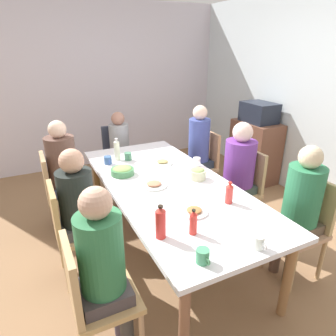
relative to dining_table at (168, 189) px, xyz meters
The scene contains 33 objects.
ground_plane 0.67m from the dining_table, ahead, with size 6.47×6.47×0.00m, color #8B6545.
wall_left 2.83m from the dining_table, behind, with size 0.12×4.56×2.60m, color silver.
dining_table is the anchor object (origin of this frame).
chair_0 1.23m from the dining_table, 131.50° to the right, with size 0.40×0.40×0.90m.
person_0 1.15m from the dining_table, 134.48° to the right, with size 0.30×0.30×1.24m.
chair_1 1.23m from the dining_table, 48.50° to the right, with size 0.40×0.40×0.90m.
person_1 1.15m from the dining_table, 45.47° to the right, with size 0.30×0.30×1.23m.
chair_2 1.23m from the dining_table, 48.50° to the left, with size 0.40×0.40×0.90m.
person_2 1.15m from the dining_table, 45.50° to the left, with size 0.30×0.30×1.22m.
chair_3 1.60m from the dining_table, behind, with size 0.40×0.40×0.90m.
person_3 1.50m from the dining_table, behind, with size 0.30×0.30×1.12m.
chair_4 0.93m from the dining_table, 90.00° to the left, with size 0.40×0.40×0.90m.
person_4 0.82m from the dining_table, 90.00° to the left, with size 0.32×0.32×1.22m.
chair_5 0.93m from the dining_table, 90.00° to the right, with size 0.40×0.40×0.90m.
person_5 0.82m from the dining_table, 90.00° to the right, with size 0.30×0.30×1.19m.
chair_6 1.23m from the dining_table, 131.50° to the left, with size 0.40×0.40×0.90m.
person_6 1.15m from the dining_table, 134.53° to the left, with size 0.30×0.30×1.26m.
plate_0 0.58m from the dining_table, ahead, with size 0.21×0.21×0.04m.
plate_1 0.16m from the dining_table, 87.50° to the right, with size 0.24×0.24×0.04m.
plate_2 0.50m from the dining_table, 160.96° to the left, with size 0.22×0.22×0.04m.
bowl_0 0.32m from the dining_table, 82.53° to the left, with size 0.16×0.16×0.11m.
bowl_1 0.50m from the dining_table, 139.44° to the right, with size 0.23×0.23×0.08m.
cup_0 0.75m from the dining_table, 169.35° to the right, with size 0.12×0.08×0.08m.
cup_1 0.53m from the dining_table, 117.85° to the left, with size 0.11×0.08×0.09m.
cup_2 1.12m from the dining_table, 15.49° to the right, with size 0.12×0.08×0.09m.
cup_3 1.12m from the dining_table, ahead, with size 0.11×0.07×0.09m.
cup_4 0.81m from the dining_table, 152.46° to the right, with size 0.12×0.08×0.08m.
bottle_0 0.64m from the dining_table, 26.49° to the left, with size 0.06×0.06×0.19m.
bottle_1 0.85m from the dining_table, 162.82° to the right, with size 0.06×0.06×0.25m.
bottle_2 0.84m from the dining_table, 14.15° to the right, with size 0.05×0.05×0.19m.
bottle_3 0.86m from the dining_table, 29.38° to the right, with size 0.07×0.07×0.24m.
side_cabinet 2.16m from the dining_table, 116.49° to the left, with size 0.70×0.44×0.90m, color brown.
microwave 2.18m from the dining_table, 116.49° to the left, with size 0.48×0.36×0.28m, color #1C222F.
Camera 1 is at (2.23, -1.09, 1.92)m, focal length 31.50 mm.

